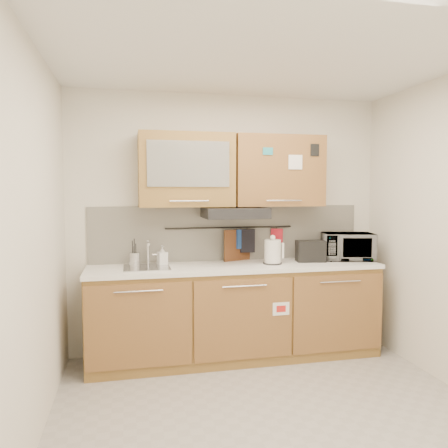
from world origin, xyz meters
name	(u,v)px	position (x,y,z in m)	size (l,w,h in m)	color
floor	(276,419)	(0.00, 0.00, 0.00)	(3.20, 3.20, 0.00)	#9E9993
ceiling	(279,47)	(0.00, 0.00, 2.60)	(3.20, 3.20, 0.00)	white
wall_back	(229,223)	(0.00, 1.50, 1.30)	(3.20, 3.20, 0.00)	silver
wall_left	(31,245)	(-1.60, 0.00, 1.30)	(3.00, 3.00, 0.00)	silver
base_cabinet	(236,317)	(0.00, 1.19, 0.41)	(2.80, 0.64, 0.88)	olive
countertop	(236,267)	(0.00, 1.19, 0.90)	(2.82, 0.62, 0.04)	white
backsplash	(229,233)	(0.00, 1.49, 1.20)	(2.80, 0.02, 0.56)	silver
upper_cabinets	(232,171)	(0.00, 1.32, 1.83)	(1.82, 0.37, 0.70)	olive
range_hood	(235,213)	(0.00, 1.25, 1.42)	(0.60, 0.46, 0.10)	black
sink	(147,267)	(-0.85, 1.21, 0.92)	(0.42, 0.40, 0.26)	silver
utensil_rail	(230,228)	(0.00, 1.45, 1.26)	(0.02, 0.02, 1.30)	black
utensil_crock	(135,259)	(-0.96, 1.30, 0.99)	(0.14, 0.14, 0.26)	#AEAEB2
kettle	(273,252)	(0.36, 1.16, 1.03)	(0.20, 0.18, 0.29)	silver
toaster	(310,251)	(0.78, 1.21, 1.03)	(0.30, 0.21, 0.21)	black
microwave	(348,246)	(1.21, 1.24, 1.06)	(0.50, 0.34, 0.28)	#999999
soap_bottle	(162,255)	(-0.70, 1.32, 1.01)	(0.09, 0.09, 0.19)	#999999
cutting_board	(237,248)	(0.07, 1.44, 1.05)	(0.31, 0.02, 0.38)	brown
oven_mitt	(241,239)	(0.12, 1.44, 1.14)	(0.12, 0.03, 0.20)	navy
dark_pouch	(247,241)	(0.18, 1.44, 1.12)	(0.15, 0.04, 0.24)	black
pot_holder	(277,236)	(0.50, 1.44, 1.16)	(0.12, 0.02, 0.15)	#B31726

